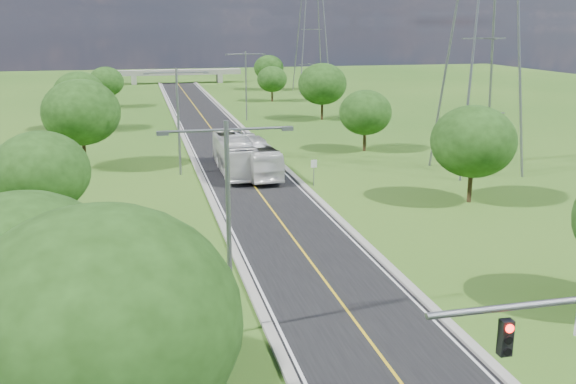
# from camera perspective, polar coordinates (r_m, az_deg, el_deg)

# --- Properties ---
(ground) EXTENTS (260.00, 260.00, 0.00)m
(ground) POSITION_cam_1_polar(r_m,az_deg,el_deg) (77.09, -5.85, 4.28)
(ground) COLOR #285217
(ground) RESTS_ON ground
(road) EXTENTS (8.00, 150.00, 0.06)m
(road) POSITION_cam_1_polar(r_m,az_deg,el_deg) (82.94, -6.40, 5.04)
(road) COLOR black
(road) RESTS_ON ground
(curb_left) EXTENTS (0.50, 150.00, 0.22)m
(curb_left) POSITION_cam_1_polar(r_m,az_deg,el_deg) (82.54, -9.34, 4.94)
(curb_left) COLOR gray
(curb_left) RESTS_ON ground
(curb_right) EXTENTS (0.50, 150.00, 0.22)m
(curb_right) POSITION_cam_1_polar(r_m,az_deg,el_deg) (83.53, -3.50, 5.23)
(curb_right) COLOR gray
(curb_right) RESTS_ON ground
(speed_limit_sign) EXTENTS (0.55, 0.09, 2.40)m
(speed_limit_sign) POSITION_cam_1_polar(r_m,az_deg,el_deg) (56.59, 2.31, 2.13)
(speed_limit_sign) COLOR slate
(speed_limit_sign) RESTS_ON ground
(overpass) EXTENTS (30.00, 3.00, 3.20)m
(overpass) POSITION_cam_1_polar(r_m,az_deg,el_deg) (155.91, -9.83, 10.38)
(overpass) COLOR gray
(overpass) RESTS_ON ground
(streetlight_near_left) EXTENTS (5.90, 0.25, 10.00)m
(streetlight_near_left) POSITION_cam_1_polar(r_m,az_deg,el_deg) (28.60, -5.33, -1.71)
(streetlight_near_left) COLOR slate
(streetlight_near_left) RESTS_ON ground
(streetlight_mid_left) EXTENTS (5.90, 0.25, 10.00)m
(streetlight_mid_left) POSITION_cam_1_polar(r_m,az_deg,el_deg) (60.83, -9.75, 6.99)
(streetlight_mid_left) COLOR slate
(streetlight_mid_left) RESTS_ON ground
(streetlight_far_right) EXTENTS (5.90, 0.25, 10.00)m
(streetlight_far_right) POSITION_cam_1_polar(r_m,az_deg,el_deg) (94.83, -3.76, 9.93)
(streetlight_far_right) COLOR slate
(streetlight_far_right) RESTS_ON ground
(power_tower_near) EXTENTS (9.00, 6.40, 28.00)m
(power_tower_near) POSITION_cam_1_polar(r_m,az_deg,el_deg) (63.62, 17.13, 14.19)
(power_tower_near) COLOR slate
(power_tower_near) RESTS_ON ground
(power_tower_far) EXTENTS (9.00, 6.40, 28.00)m
(power_tower_far) POSITION_cam_1_polar(r_m,az_deg,el_deg) (134.97, 2.13, 14.85)
(power_tower_far) COLOR slate
(power_tower_far) RESTS_ON ground
(tree_la) EXTENTS (7.14, 7.14, 8.30)m
(tree_la) POSITION_cam_1_polar(r_m,az_deg,el_deg) (25.16, -22.41, -6.81)
(tree_la) COLOR black
(tree_la) RESTS_ON ground
(tree_lb) EXTENTS (6.30, 6.30, 7.33)m
(tree_lb) POSITION_cam_1_polar(r_m,az_deg,el_deg) (44.64, -21.10, 1.67)
(tree_lb) COLOR black
(tree_lb) RESTS_ON ground
(tree_lc) EXTENTS (7.56, 7.56, 8.79)m
(tree_lc) POSITION_cam_1_polar(r_m,az_deg,el_deg) (65.94, -17.91, 6.76)
(tree_lc) COLOR black
(tree_lc) RESTS_ON ground
(tree_ld) EXTENTS (6.72, 6.72, 7.82)m
(tree_ld) POSITION_cam_1_polar(r_m,az_deg,el_deg) (89.93, -18.06, 8.34)
(tree_ld) COLOR black
(tree_ld) RESTS_ON ground
(tree_le) EXTENTS (5.88, 5.88, 6.84)m
(tree_le) POSITION_cam_1_polar(r_m,az_deg,el_deg) (113.69, -15.87, 9.41)
(tree_le) COLOR black
(tree_le) RESTS_ON ground
(tree_lf) EXTENTS (7.98, 7.98, 9.28)m
(tree_lf) POSITION_cam_1_polar(r_m,az_deg,el_deg) (19.07, -16.22, -11.21)
(tree_lf) COLOR black
(tree_lf) RESTS_ON ground
(tree_rb) EXTENTS (6.72, 6.72, 7.82)m
(tree_rb) POSITION_cam_1_polar(r_m,az_deg,el_deg) (52.75, 16.14, 4.34)
(tree_rb) COLOR black
(tree_rb) RESTS_ON ground
(tree_rc) EXTENTS (5.88, 5.88, 6.84)m
(tree_rc) POSITION_cam_1_polar(r_m,az_deg,el_deg) (72.22, 6.89, 7.02)
(tree_rc) COLOR black
(tree_rc) RESTS_ON ground
(tree_rd) EXTENTS (7.14, 7.14, 8.30)m
(tree_rd) POSITION_cam_1_polar(r_m,az_deg,el_deg) (95.40, 3.07, 9.56)
(tree_rd) COLOR black
(tree_rd) RESTS_ON ground
(tree_re) EXTENTS (5.46, 5.46, 6.35)m
(tree_re) POSITION_cam_1_polar(r_m,az_deg,el_deg) (118.11, -1.43, 10.00)
(tree_re) COLOR black
(tree_re) RESTS_ON ground
(tree_rf) EXTENTS (6.30, 6.30, 7.33)m
(tree_rf) POSITION_cam_1_polar(r_m,az_deg,el_deg) (138.30, -1.72, 10.97)
(tree_rf) COLOR black
(tree_rf) RESTS_ON ground
(bus_outbound) EXTENTS (3.40, 11.80, 3.25)m
(bus_outbound) POSITION_cam_1_polar(r_m,az_deg,el_deg) (60.76, -3.06, 3.09)
(bus_outbound) COLOR silver
(bus_outbound) RESTS_ON road
(bus_inbound) EXTENTS (2.94, 12.26, 3.41)m
(bus_inbound) POSITION_cam_1_polar(r_m,az_deg,el_deg) (61.72, -4.76, 3.32)
(bus_inbound) COLOR white
(bus_inbound) RESTS_ON road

